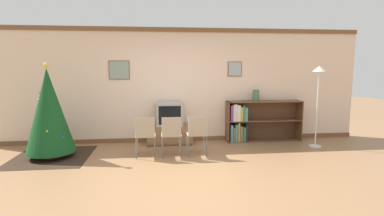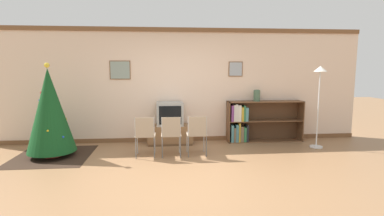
# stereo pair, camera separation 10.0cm
# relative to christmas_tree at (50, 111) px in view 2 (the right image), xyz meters

# --- Properties ---
(ground_plane) EXTENTS (24.00, 24.00, 0.00)m
(ground_plane) POSITION_rel_christmas_tree_xyz_m (2.57, -1.26, -0.93)
(ground_plane) COLOR #936B47
(wall_back) EXTENTS (8.98, 0.11, 2.70)m
(wall_back) POSITION_rel_christmas_tree_xyz_m (2.56, 1.07, 0.42)
(wall_back) COLOR beige
(wall_back) RESTS_ON ground_plane
(area_rug) EXTENTS (1.48, 1.55, 0.01)m
(area_rug) POSITION_rel_christmas_tree_xyz_m (-0.00, 0.00, -0.93)
(area_rug) COLOR #332319
(area_rug) RESTS_ON ground_plane
(christmas_tree) EXTENTS (0.94, 0.94, 1.87)m
(christmas_tree) POSITION_rel_christmas_tree_xyz_m (0.00, 0.00, 0.00)
(christmas_tree) COLOR maroon
(christmas_tree) RESTS_ON area_rug
(tv_console) EXTENTS (1.05, 0.47, 0.45)m
(tv_console) POSITION_rel_christmas_tree_xyz_m (2.39, 0.77, -0.71)
(tv_console) COLOR brown
(tv_console) RESTS_ON ground_plane
(television) EXTENTS (0.61, 0.46, 0.54)m
(television) POSITION_rel_christmas_tree_xyz_m (2.39, 0.77, -0.22)
(television) COLOR #9E9E99
(television) RESTS_ON tv_console
(folding_chair_left) EXTENTS (0.40, 0.40, 0.82)m
(folding_chair_left) POSITION_rel_christmas_tree_xyz_m (1.87, -0.23, -0.46)
(folding_chair_left) COLOR tan
(folding_chair_left) RESTS_ON ground_plane
(folding_chair_center) EXTENTS (0.40, 0.40, 0.82)m
(folding_chair_center) POSITION_rel_christmas_tree_xyz_m (2.39, -0.23, -0.46)
(folding_chair_center) COLOR tan
(folding_chair_center) RESTS_ON ground_plane
(folding_chair_right) EXTENTS (0.40, 0.40, 0.82)m
(folding_chair_right) POSITION_rel_christmas_tree_xyz_m (2.91, -0.23, -0.46)
(folding_chair_right) COLOR tan
(folding_chair_right) RESTS_ON ground_plane
(bookshelf) EXTENTS (1.82, 0.36, 0.98)m
(bookshelf) POSITION_rel_christmas_tree_xyz_m (4.35, 0.84, -0.46)
(bookshelf) COLOR brown
(bookshelf) RESTS_ON ground_plane
(vase) EXTENTS (0.16, 0.16, 0.27)m
(vase) POSITION_rel_christmas_tree_xyz_m (4.47, 0.85, 0.18)
(vase) COLOR #47664C
(vase) RESTS_ON bookshelf
(standing_lamp) EXTENTS (0.28, 0.28, 1.81)m
(standing_lamp) POSITION_rel_christmas_tree_xyz_m (5.65, 0.16, 0.46)
(standing_lamp) COLOR silver
(standing_lamp) RESTS_ON ground_plane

